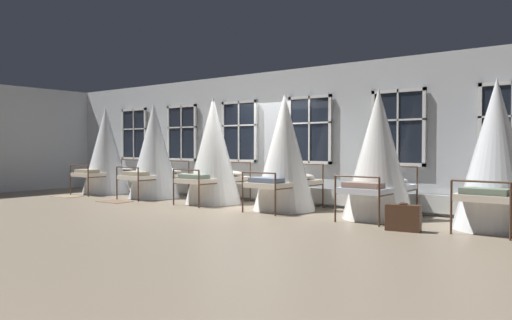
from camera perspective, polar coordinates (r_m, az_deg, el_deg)
The scene contains 12 objects.
ground at distance 11.69m, azimuth -1.30°, elevation -5.32°, with size 30.35×30.35×0.00m, color gray.
back_wall_with_windows at distance 12.56m, azimuth 2.18°, elevation 2.63°, with size 16.18×0.10×3.27m, color silver.
window_bank at distance 12.47m, azimuth 1.85°, elevation -0.42°, with size 12.00×0.10×2.53m.
cot_first at distance 15.59m, azimuth -16.73°, elevation 0.93°, with size 1.38×1.86×2.56m.
cot_second at distance 13.92m, azimuth -11.54°, elevation 0.97°, with size 1.38×1.86×2.60m.
cot_third at distance 12.34m, azimuth -4.89°, elevation 1.00°, with size 1.38×1.87×2.63m.
cot_fourth at distance 11.00m, azimuth 3.26°, elevation 0.78°, with size 1.38×1.86×2.56m.
cot_fifth at distance 9.94m, azimuth 13.76°, elevation 0.55°, with size 1.38×1.85×2.53m.
cot_sixth at distance 9.29m, azimuth 25.66°, elevation 0.45°, with size 1.38×1.86×2.55m.
rug_first at distance 14.99m, azimuth -20.70°, elevation -3.89°, with size 0.80×0.56×0.01m, color #8E7A5B.
rug_second at distance 13.20m, azimuth -15.80°, elevation -4.57°, with size 0.80×0.56×0.01m, color brown.
suitcase_dark at distance 8.65m, azimuth 16.41°, elevation -6.32°, with size 0.58×0.29×0.47m.
Camera 1 is at (7.36, -8.97, 1.39)m, focal length 35.13 mm.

